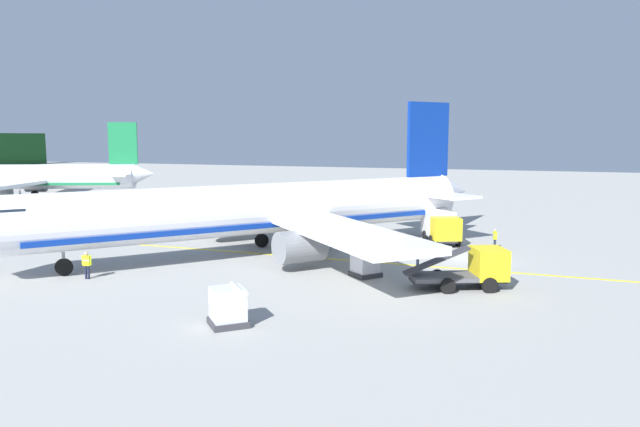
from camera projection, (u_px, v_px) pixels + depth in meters
airliner_foreground at (264, 210)px, 45.00m from camera, size 34.21×30.03×11.90m
airliner_mid_apron at (20, 177)px, 84.42m from camera, size 30.52×36.27×10.90m
service_truck_baggage at (440, 225)px, 49.94m from camera, size 5.90×4.14×2.68m
service_truck_catering at (474, 268)px, 34.97m from camera, size 4.26×6.09×2.52m
cargo_container_near at (366, 263)px, 37.93m from camera, size 2.28×2.28×1.90m
cargo_container_mid at (228, 307)px, 28.10m from camera, size 2.42×2.42×1.96m
crew_marshaller at (418, 256)px, 39.79m from camera, size 0.62×0.29×1.65m
crew_loader_left at (376, 244)px, 44.14m from camera, size 0.40×0.58×1.66m
crew_loader_right at (495, 237)px, 47.16m from camera, size 0.60×0.37×1.63m
crew_supervisor at (87, 263)px, 37.26m from camera, size 0.34×0.61×1.74m
apron_guide_line at (321, 258)px, 43.70m from camera, size 0.30×60.00×0.01m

